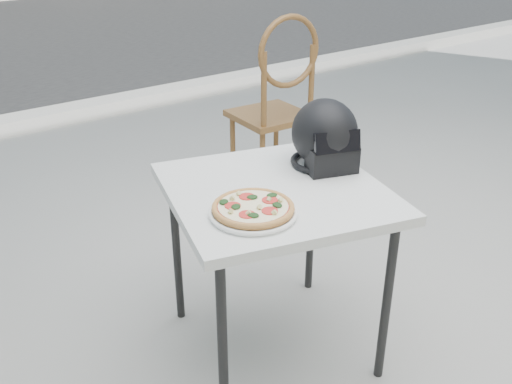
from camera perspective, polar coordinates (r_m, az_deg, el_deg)
ground at (r=2.83m, az=6.30°, el=-8.21°), size 80.00×80.00×0.00m
curb at (r=5.18m, az=-17.20°, el=7.72°), size 30.00×0.25×0.12m
cafe_table_main at (r=2.06m, az=1.93°, el=-1.13°), size 0.93×0.93×0.71m
plate at (r=1.84m, az=-0.29°, el=-2.11°), size 0.36×0.36×0.02m
pizza at (r=1.83m, az=-0.29°, el=-1.55°), size 0.33×0.33×0.03m
helmet at (r=2.19m, az=6.95°, el=5.47°), size 0.33×0.33×0.26m
cafe_chair_main at (r=3.42m, az=2.19°, el=9.49°), size 0.45×0.45×1.10m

